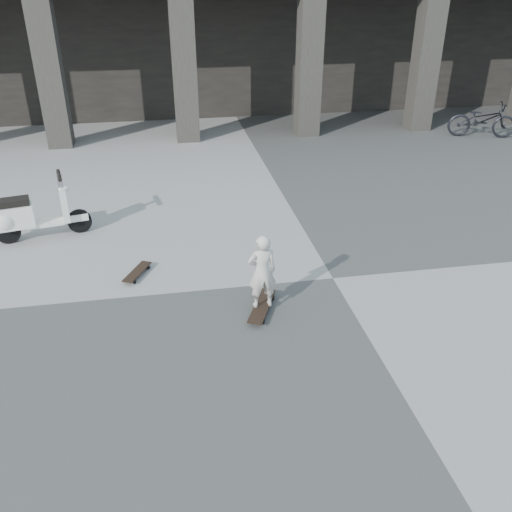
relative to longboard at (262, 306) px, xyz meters
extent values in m
plane|color=#464644|center=(1.31, 0.72, -0.07)|extent=(90.00, 90.00, 0.00)
cube|color=black|center=(1.31, 14.72, 2.93)|extent=(28.00, 6.00, 6.00)
cube|color=#2E2C26|center=(-4.04, 9.22, 1.93)|extent=(0.65, 0.65, 4.00)
cube|color=#2E2C26|center=(-0.47, 9.22, 1.93)|extent=(0.65, 0.65, 4.00)
cube|color=#2E2C26|center=(3.10, 9.22, 1.93)|extent=(0.65, 0.65, 4.00)
cube|color=#2E2C26|center=(6.67, 9.22, 1.93)|extent=(0.65, 0.65, 4.00)
cube|color=black|center=(0.00, 0.00, 0.01)|extent=(0.58, 0.94, 0.02)
cube|color=#B2B2B7|center=(0.13, 0.30, -0.03)|extent=(0.20, 0.12, 0.03)
cube|color=#B2B2B7|center=(-0.13, -0.30, -0.03)|extent=(0.20, 0.12, 0.03)
cylinder|color=black|center=(0.04, 0.34, -0.04)|extent=(0.05, 0.07, 0.07)
cylinder|color=black|center=(0.22, 0.26, -0.04)|extent=(0.05, 0.07, 0.07)
cylinder|color=black|center=(-0.22, -0.26, -0.04)|extent=(0.05, 0.07, 0.07)
cylinder|color=black|center=(-0.04, -0.34, -0.04)|extent=(0.05, 0.07, 0.07)
cube|color=black|center=(-1.83, 1.37, 0.00)|extent=(0.48, 0.72, 0.02)
cube|color=#B2B2B7|center=(-1.71, 1.59, -0.03)|extent=(0.16, 0.11, 0.03)
cube|color=#B2B2B7|center=(-1.94, 1.14, -0.03)|extent=(0.16, 0.11, 0.03)
cylinder|color=black|center=(-1.79, 1.62, -0.04)|extent=(0.05, 0.07, 0.06)
cylinder|color=black|center=(-1.64, 1.55, -0.04)|extent=(0.05, 0.07, 0.06)
cylinder|color=black|center=(-2.01, 1.18, -0.04)|extent=(0.05, 0.07, 0.06)
cylinder|color=black|center=(-1.87, 1.11, -0.04)|extent=(0.05, 0.07, 0.06)
imported|color=beige|center=(0.00, 0.00, 0.59)|extent=(0.43, 0.30, 1.14)
cylinder|color=black|center=(-2.91, 3.27, 0.15)|extent=(0.46, 0.20, 0.44)
cylinder|color=black|center=(-4.15, 3.01, 0.15)|extent=(0.46, 0.20, 0.44)
cube|color=white|center=(-3.50, 3.15, 0.21)|extent=(0.71, 0.42, 0.08)
cube|color=white|center=(-3.97, 3.05, 0.43)|extent=(0.67, 0.47, 0.42)
sphere|color=white|center=(-4.15, 3.01, 0.39)|extent=(0.47, 0.47, 0.47)
cube|color=black|center=(-3.97, 3.05, 0.70)|extent=(0.60, 0.39, 0.11)
cube|color=white|center=(-3.13, 3.23, 0.54)|extent=(0.18, 0.39, 0.64)
cube|color=white|center=(-2.91, 3.27, 0.24)|extent=(0.36, 0.22, 0.13)
cylinder|color=#B2B2B7|center=(-3.13, 3.23, 0.95)|extent=(0.12, 0.12, 0.33)
cylinder|color=black|center=(-3.13, 3.23, 1.09)|extent=(0.18, 0.56, 0.07)
sphere|color=white|center=(-3.07, 3.24, 0.81)|extent=(0.13, 0.13, 0.13)
imported|color=black|center=(8.13, 8.02, 0.43)|extent=(2.04, 1.24, 1.01)
camera|label=1|loc=(-1.25, -6.55, 4.40)|focal=38.00mm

